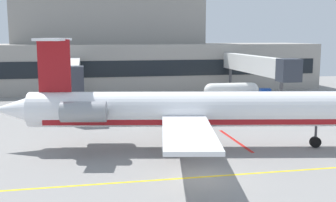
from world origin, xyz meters
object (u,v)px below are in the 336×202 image
at_px(baggage_tug, 47,106).
at_px(belt_loader, 206,107).
at_px(pushback_tractor, 266,97).
at_px(fuel_tank, 231,90).
at_px(regional_jet, 187,110).

height_order(baggage_tug, belt_loader, baggage_tug).
height_order(pushback_tractor, fuel_tank, fuel_tank).
relative_size(regional_jet, fuel_tank, 3.89).
bearing_deg(baggage_tug, pushback_tractor, 3.55).
relative_size(regional_jet, pushback_tractor, 9.84).
bearing_deg(pushback_tractor, belt_loader, -148.97).
relative_size(baggage_tug, belt_loader, 1.05).
bearing_deg(belt_loader, pushback_tractor, 31.03).
bearing_deg(belt_loader, regional_jet, -112.41).
height_order(regional_jet, baggage_tug, regional_jet).
bearing_deg(baggage_tug, fuel_tank, 14.31).
distance_m(pushback_tractor, belt_loader, 12.15).
xyz_separation_m(regional_jet, belt_loader, (5.71, 13.84, -2.31)).
xyz_separation_m(baggage_tug, fuel_tank, (25.45, 6.49, 0.43)).
distance_m(regional_jet, belt_loader, 15.15).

